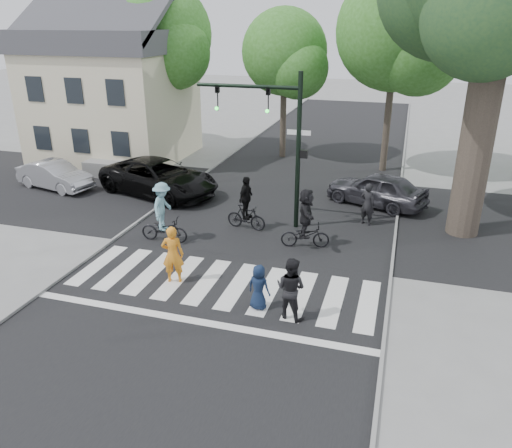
{
  "coord_description": "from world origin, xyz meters",
  "views": [
    {
      "loc": [
        4.99,
        -11.88,
        7.71
      ],
      "look_at": [
        0.5,
        3.0,
        1.3
      ],
      "focal_mm": 35.0,
      "sensor_mm": 36.0,
      "label": 1
    }
  ],
  "objects_px": {
    "pedestrian_child": "(259,287)",
    "traffic_signal": "(277,128)",
    "cyclist_mid": "(246,208)",
    "car_suv": "(159,177)",
    "pedestrian_adult": "(291,288)",
    "car_silver": "(55,175)",
    "cyclist_right": "(306,222)",
    "car_grey": "(377,189)",
    "pedestrian_woman": "(173,254)",
    "cyclist_left": "(163,216)"
  },
  "relations": [
    {
      "from": "cyclist_mid",
      "to": "car_suv",
      "type": "bearing_deg",
      "value": 151.27
    },
    {
      "from": "traffic_signal",
      "to": "car_grey",
      "type": "height_order",
      "value": "traffic_signal"
    },
    {
      "from": "pedestrian_woman",
      "to": "cyclist_right",
      "type": "bearing_deg",
      "value": -148.88
    },
    {
      "from": "pedestrian_child",
      "to": "cyclist_left",
      "type": "xyz_separation_m",
      "value": [
        -4.69,
        3.47,
        0.31
      ]
    },
    {
      "from": "pedestrian_adult",
      "to": "car_silver",
      "type": "bearing_deg",
      "value": -14.12
    },
    {
      "from": "cyclist_right",
      "to": "car_silver",
      "type": "xyz_separation_m",
      "value": [
        -13.05,
        3.16,
        -0.33
      ]
    },
    {
      "from": "pedestrian_child",
      "to": "cyclist_right",
      "type": "height_order",
      "value": "cyclist_right"
    },
    {
      "from": "pedestrian_adult",
      "to": "cyclist_mid",
      "type": "xyz_separation_m",
      "value": [
        -3.1,
        5.66,
        -0.02
      ]
    },
    {
      "from": "car_suv",
      "to": "car_silver",
      "type": "relative_size",
      "value": 1.46
    },
    {
      "from": "pedestrian_adult",
      "to": "car_grey",
      "type": "relative_size",
      "value": 0.41
    },
    {
      "from": "pedestrian_child",
      "to": "traffic_signal",
      "type": "bearing_deg",
      "value": -68.94
    },
    {
      "from": "pedestrian_woman",
      "to": "car_silver",
      "type": "relative_size",
      "value": 0.47
    },
    {
      "from": "car_suv",
      "to": "car_grey",
      "type": "bearing_deg",
      "value": -64.95
    },
    {
      "from": "cyclist_left",
      "to": "car_suv",
      "type": "distance_m",
      "value": 5.54
    },
    {
      "from": "cyclist_mid",
      "to": "car_silver",
      "type": "bearing_deg",
      "value": 168.36
    },
    {
      "from": "cyclist_left",
      "to": "car_grey",
      "type": "bearing_deg",
      "value": 40.86
    },
    {
      "from": "traffic_signal",
      "to": "cyclist_mid",
      "type": "xyz_separation_m",
      "value": [
        -1.0,
        -0.75,
        -3.02
      ]
    },
    {
      "from": "car_suv",
      "to": "car_grey",
      "type": "xyz_separation_m",
      "value": [
        9.9,
        1.4,
        -0.07
      ]
    },
    {
      "from": "traffic_signal",
      "to": "car_silver",
      "type": "height_order",
      "value": "traffic_signal"
    },
    {
      "from": "car_suv",
      "to": "car_silver",
      "type": "bearing_deg",
      "value": 114.54
    },
    {
      "from": "traffic_signal",
      "to": "cyclist_mid",
      "type": "height_order",
      "value": "traffic_signal"
    },
    {
      "from": "traffic_signal",
      "to": "car_suv",
      "type": "bearing_deg",
      "value": 161.29
    },
    {
      "from": "traffic_signal",
      "to": "pedestrian_adult",
      "type": "bearing_deg",
      "value": -71.82
    },
    {
      "from": "traffic_signal",
      "to": "pedestrian_woman",
      "type": "bearing_deg",
      "value": -108.78
    },
    {
      "from": "traffic_signal",
      "to": "pedestrian_adult",
      "type": "distance_m",
      "value": 7.39
    },
    {
      "from": "cyclist_left",
      "to": "pedestrian_child",
      "type": "bearing_deg",
      "value": -36.48
    },
    {
      "from": "pedestrian_adult",
      "to": "cyclist_right",
      "type": "xyz_separation_m",
      "value": [
        -0.54,
        4.65,
        0.09
      ]
    },
    {
      "from": "car_suv",
      "to": "cyclist_mid",
      "type": "bearing_deg",
      "value": -101.73
    },
    {
      "from": "pedestrian_child",
      "to": "cyclist_mid",
      "type": "bearing_deg",
      "value": -57.99
    },
    {
      "from": "cyclist_mid",
      "to": "pedestrian_woman",
      "type": "bearing_deg",
      "value": -100.41
    },
    {
      "from": "pedestrian_adult",
      "to": "car_silver",
      "type": "height_order",
      "value": "pedestrian_adult"
    },
    {
      "from": "cyclist_left",
      "to": "cyclist_mid",
      "type": "distance_m",
      "value": 3.25
    },
    {
      "from": "pedestrian_child",
      "to": "car_silver",
      "type": "xyz_separation_m",
      "value": [
        -12.62,
        7.63,
        -0.01
      ]
    },
    {
      "from": "car_suv",
      "to": "car_silver",
      "type": "height_order",
      "value": "car_suv"
    },
    {
      "from": "cyclist_mid",
      "to": "pedestrian_adult",
      "type": "bearing_deg",
      "value": -61.26
    },
    {
      "from": "car_silver",
      "to": "cyclist_right",
      "type": "bearing_deg",
      "value": -91.31
    },
    {
      "from": "cyclist_left",
      "to": "car_silver",
      "type": "distance_m",
      "value": 8.96
    },
    {
      "from": "pedestrian_child",
      "to": "car_suv",
      "type": "xyz_separation_m",
      "value": [
        -7.35,
        8.33,
        0.14
      ]
    },
    {
      "from": "cyclist_mid",
      "to": "car_suv",
      "type": "relative_size",
      "value": 0.36
    },
    {
      "from": "traffic_signal",
      "to": "cyclist_mid",
      "type": "relative_size",
      "value": 2.8
    },
    {
      "from": "pedestrian_adult",
      "to": "cyclist_right",
      "type": "relative_size",
      "value": 0.81
    },
    {
      "from": "traffic_signal",
      "to": "pedestrian_child",
      "type": "relative_size",
      "value": 4.42
    },
    {
      "from": "traffic_signal",
      "to": "pedestrian_child",
      "type": "height_order",
      "value": "traffic_signal"
    },
    {
      "from": "traffic_signal",
      "to": "pedestrian_child",
      "type": "xyz_separation_m",
      "value": [
        1.14,
        -6.23,
        -3.22
      ]
    },
    {
      "from": "pedestrian_child",
      "to": "pedestrian_adult",
      "type": "relative_size",
      "value": 0.75
    },
    {
      "from": "cyclist_mid",
      "to": "car_grey",
      "type": "distance_m",
      "value": 6.33
    },
    {
      "from": "car_silver",
      "to": "car_grey",
      "type": "height_order",
      "value": "car_grey"
    },
    {
      "from": "pedestrian_adult",
      "to": "cyclist_mid",
      "type": "height_order",
      "value": "cyclist_mid"
    },
    {
      "from": "pedestrian_child",
      "to": "car_suv",
      "type": "distance_m",
      "value": 11.11
    },
    {
      "from": "pedestrian_adult",
      "to": "cyclist_right",
      "type": "height_order",
      "value": "cyclist_right"
    }
  ]
}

